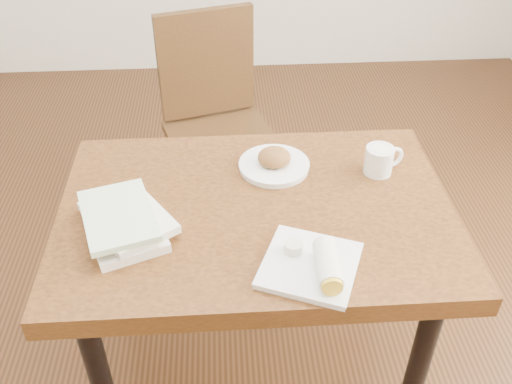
{
  "coord_description": "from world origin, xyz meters",
  "views": [
    {
      "loc": [
        -0.08,
        -1.22,
        1.74
      ],
      "look_at": [
        0.0,
        0.0,
        0.8
      ],
      "focal_mm": 40.0,
      "sensor_mm": 36.0,
      "label": 1
    }
  ],
  "objects": [
    {
      "name": "ground",
      "position": [
        0.0,
        0.0,
        -0.01
      ],
      "size": [
        4.0,
        5.0,
        0.01
      ],
      "primitive_type": "cube",
      "color": "#472814",
      "rests_on": "ground"
    },
    {
      "name": "table",
      "position": [
        0.0,
        0.0,
        0.66
      ],
      "size": [
        1.08,
        0.75,
        0.75
      ],
      "color": "brown",
      "rests_on": "ground"
    },
    {
      "name": "chair_far",
      "position": [
        -0.11,
        0.87,
        0.55
      ],
      "size": [
        0.52,
        0.52,
        0.95
      ],
      "color": "#412B12",
      "rests_on": "ground"
    },
    {
      "name": "plate_scone",
      "position": [
        0.07,
        0.18,
        0.77
      ],
      "size": [
        0.21,
        0.21,
        0.07
      ],
      "color": "white",
      "rests_on": "table"
    },
    {
      "name": "coffee_mug",
      "position": [
        0.37,
        0.14,
        0.79
      ],
      "size": [
        0.12,
        0.08,
        0.08
      ],
      "color": "white",
      "rests_on": "table"
    },
    {
      "name": "plate_burrito",
      "position": [
        0.12,
        -0.26,
        0.77
      ],
      "size": [
        0.29,
        0.29,
        0.07
      ],
      "color": "white",
      "rests_on": "table"
    },
    {
      "name": "book_stack",
      "position": [
        -0.35,
        -0.08,
        0.78
      ],
      "size": [
        0.28,
        0.31,
        0.07
      ],
      "color": "white",
      "rests_on": "table"
    }
  ]
}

